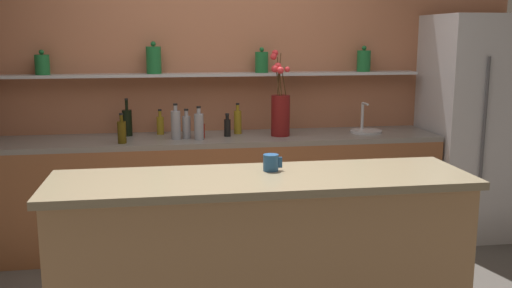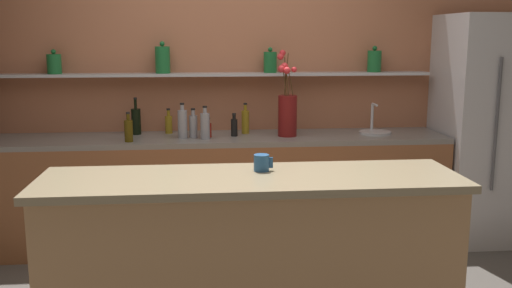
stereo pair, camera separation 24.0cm
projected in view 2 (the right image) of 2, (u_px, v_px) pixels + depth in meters
back_wall_unit at (230, 85)px, 4.93m from camera, size 5.20×0.28×2.60m
back_counter_unit at (220, 191)px, 4.73m from camera, size 3.70×0.62×0.92m
island_counter at (251, 269)px, 3.01m from camera, size 2.17×0.61×1.02m
refrigerator at (491, 129)px, 4.81m from camera, size 0.84×0.73×1.90m
flower_vase at (287, 110)px, 4.61m from camera, size 0.16×0.18×0.70m
sink_fixture at (375, 130)px, 4.77m from camera, size 0.27×0.27×0.25m
bottle_spirit_0 at (205, 125)px, 4.50m from camera, size 0.07×0.07×0.26m
bottle_spirit_1 at (183, 124)px, 4.53m from camera, size 0.08×0.08×0.28m
bottle_sauce_2 at (208, 129)px, 4.59m from camera, size 0.05×0.05×0.16m
bottle_sauce_3 at (234, 127)px, 4.64m from camera, size 0.05×0.05×0.19m
bottle_oil_4 at (169, 124)px, 4.77m from camera, size 0.06×0.06×0.21m
bottle_wine_5 at (136, 121)px, 4.71m from camera, size 0.08×0.08×0.31m
bottle_oil_6 at (129, 130)px, 4.39m from camera, size 0.07×0.07×0.23m
bottle_oil_7 at (245, 121)px, 4.76m from camera, size 0.06×0.06×0.26m
bottle_spirit_8 at (193, 126)px, 4.57m from camera, size 0.07×0.07×0.24m
coffee_mug at (262, 163)px, 3.02m from camera, size 0.10×0.08×0.09m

